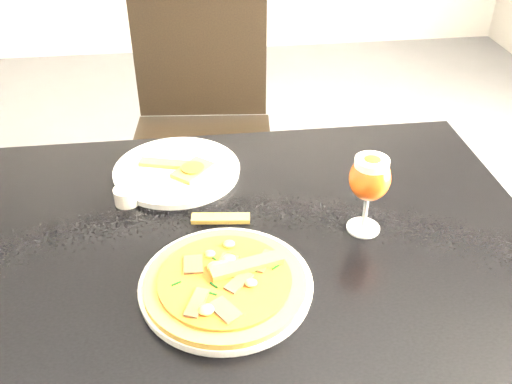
{
  "coord_description": "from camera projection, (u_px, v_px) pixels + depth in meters",
  "views": [
    {
      "loc": [
        0.28,
        -0.87,
        1.46
      ],
      "look_at": [
        0.39,
        0.03,
        0.83
      ],
      "focal_mm": 40.0,
      "sensor_mm": 36.0,
      "label": 1
    }
  ],
  "objects": [
    {
      "name": "dining_table",
      "position": [
        237.0,
        266.0,
        1.18
      ],
      "size": [
        1.2,
        0.8,
        0.75
      ],
      "rotation": [
        0.0,
        0.0,
        -0.0
      ],
      "color": "black",
      "rests_on": "ground"
    },
    {
      "name": "chair_far",
      "position": [
        202.0,
        128.0,
        1.9
      ],
      "size": [
        0.5,
        0.5,
        1.0
      ],
      "rotation": [
        0.0,
        0.0,
        -0.1
      ],
      "color": "black",
      "rests_on": "ground"
    },
    {
      "name": "plate_main",
      "position": [
        226.0,
        285.0,
        0.99
      ],
      "size": [
        0.32,
        0.32,
        0.02
      ],
      "primitive_type": "cylinder",
      "rotation": [
        0.0,
        0.0,
        0.07
      ],
      "color": "white",
      "rests_on": "dining_table"
    },
    {
      "name": "pizza",
      "position": [
        226.0,
        281.0,
        0.97
      ],
      "size": [
        0.28,
        0.28,
        0.03
      ],
      "rotation": [
        0.0,
        0.0,
        -0.07
      ],
      "color": "#8E5E22",
      "rests_on": "plate_main"
    },
    {
      "name": "plate_second",
      "position": [
        177.0,
        171.0,
        1.3
      ],
      "size": [
        0.31,
        0.31,
        0.02
      ],
      "primitive_type": "cylinder",
      "rotation": [
        0.0,
        0.0,
        -0.09
      ],
      "color": "white",
      "rests_on": "dining_table"
    },
    {
      "name": "crust_scraps",
      "position": [
        183.0,
        168.0,
        1.28
      ],
      "size": [
        0.17,
        0.12,
        0.01
      ],
      "rotation": [
        0.0,
        0.0,
        0.16
      ],
      "color": "#8E5E22",
      "rests_on": "plate_second"
    },
    {
      "name": "loose_crust",
      "position": [
        221.0,
        218.0,
        1.15
      ],
      "size": [
        0.12,
        0.04,
        0.01
      ],
      "primitive_type": "cube",
      "rotation": [
        0.0,
        0.0,
        -0.12
      ],
      "color": "#8E5E22",
      "rests_on": "dining_table"
    },
    {
      "name": "sauce_cup",
      "position": [
        126.0,
        195.0,
        1.2
      ],
      "size": [
        0.05,
        0.05,
        0.04
      ],
      "color": "beige",
      "rests_on": "dining_table"
    },
    {
      "name": "beer_glass",
      "position": [
        370.0,
        179.0,
        1.07
      ],
      "size": [
        0.08,
        0.08,
        0.17
      ],
      "color": "silver",
      "rests_on": "dining_table"
    }
  ]
}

